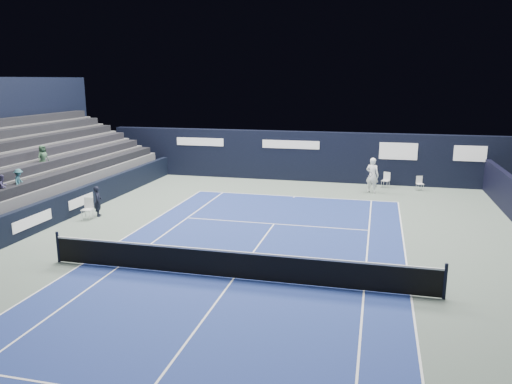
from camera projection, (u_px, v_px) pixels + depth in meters
ground at (249, 258)px, 17.97m from camera, size 48.00×48.00×0.00m
court_surface at (234, 279)px, 16.07m from camera, size 10.97×23.77×0.01m
folding_chair_back_a at (386, 179)px, 29.52m from camera, size 0.53×0.52×0.92m
folding_chair_back_b at (420, 182)px, 28.78m from camera, size 0.45×0.44×0.83m
line_judge_chair at (88, 207)px, 22.84m from camera, size 0.47×0.46×0.99m
line_judge at (98, 201)px, 23.28m from camera, size 0.52×0.62×1.43m
court_markings at (234, 278)px, 16.07m from camera, size 11.03×23.83×0.00m
tennis_net at (234, 264)px, 15.96m from camera, size 12.90×0.10×1.10m
back_sponsor_wall at (307, 156)px, 31.36m from camera, size 26.00×0.63×3.10m
side_barrier_left at (78, 201)px, 23.81m from camera, size 0.33×22.00×1.20m
spectator_stand at (21, 166)px, 25.35m from camera, size 6.00×18.00×6.40m
tennis_player at (372, 175)px, 28.04m from camera, size 0.85×0.96×2.01m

